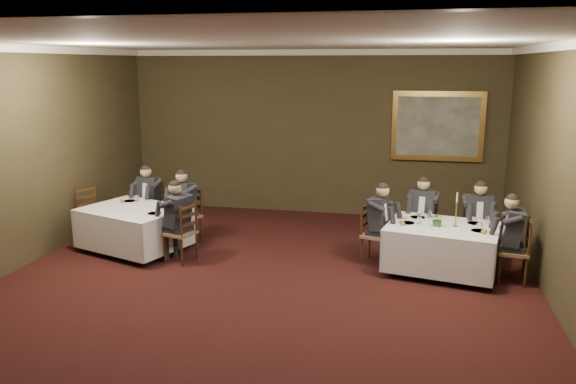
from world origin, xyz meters
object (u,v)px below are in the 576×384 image
at_px(diner_sec_backright, 187,215).
at_px(chair_sec_endright, 182,245).
at_px(diner_main_endleft, 376,233).
at_px(chair_sec_backright, 188,226).
at_px(table_main, 441,245).
at_px(centerpiece, 438,218).
at_px(diner_main_endright, 513,250).
at_px(diner_main_backleft, 423,224).
at_px(chair_main_endright, 513,264).
at_px(chair_main_endleft, 375,247).
at_px(candlestick, 456,214).
at_px(diner_sec_endright, 180,231).
at_px(painting, 438,126).
at_px(diner_main_backright, 477,230).
at_px(chair_sec_backleft, 151,219).
at_px(diner_sec_backleft, 150,208).
at_px(table_second, 134,226).
at_px(chair_sec_endleft, 93,226).
at_px(chair_main_backright, 476,243).
at_px(chair_main_backleft, 422,237).

xyz_separation_m(diner_sec_backright, chair_sec_endright, (0.31, -1.02, -0.23)).
bearing_deg(diner_main_endleft, chair_sec_backright, -81.75).
bearing_deg(table_main, centerpiece, -152.49).
height_order(table_main, diner_main_endright, diner_main_endright).
bearing_deg(diner_main_backleft, diner_main_endleft, 58.15).
bearing_deg(diner_main_backleft, chair_sec_endright, 32.63).
bearing_deg(chair_main_endright, centerpiece, 88.17).
height_order(chair_main_endright, diner_main_endright, diner_main_endright).
xyz_separation_m(chair_main_endleft, centerpiece, (0.95, -0.25, 0.60)).
height_order(chair_sec_backright, candlestick, candlestick).
bearing_deg(table_main, diner_sec_backright, 171.55).
bearing_deg(chair_sec_endright, diner_sec_endright, 90.00).
xyz_separation_m(diner_main_endright, painting, (-1.02, 3.38, 1.45)).
xyz_separation_m(diner_main_backright, diner_main_endleft, (-1.62, -0.53, 0.00)).
bearing_deg(chair_sec_backleft, diner_sec_backleft, 90.00).
height_order(chair_main_endright, painting, painting).
distance_m(chair_main_endright, diner_sec_backright, 5.59).
height_order(diner_sec_backright, chair_sec_endright, diner_sec_backright).
bearing_deg(chair_sec_endright, candlestick, -66.98).
bearing_deg(diner_main_endleft, chair_main_endright, 94.70).
relative_size(chair_sec_backright, chair_sec_endright, 1.00).
relative_size(diner_main_endleft, chair_sec_backleft, 1.35).
distance_m(chair_main_endright, chair_sec_backleft, 6.49).
distance_m(table_main, table_second, 5.20).
distance_m(chair_main_endright, centerpiece, 1.28).
distance_m(diner_sec_endright, painting, 5.66).
xyz_separation_m(diner_main_backright, chair_sec_backleft, (-5.95, 0.24, -0.23)).
bearing_deg(diner_sec_backright, painting, -117.39).
bearing_deg(table_main, chair_sec_endleft, 176.74).
xyz_separation_m(chair_main_endright, painting, (-1.03, 3.38, 1.68)).
height_order(chair_main_endright, diner_sec_backright, diner_sec_backright).
height_order(diner_main_endright, chair_sec_backright, diner_main_endright).
bearing_deg(diner_sec_endright, chair_sec_backright, 34.14).
distance_m(chair_main_backright, candlestick, 1.10).
relative_size(table_main, chair_sec_endleft, 1.88).
distance_m(diner_main_endright, chair_sec_backright, 5.58).
height_order(table_second, chair_main_backright, chair_main_backright).
xyz_separation_m(chair_main_backleft, chair_main_endleft, (-0.76, -0.72, 0.00)).
bearing_deg(diner_main_backright, centerpiece, 47.15).
bearing_deg(centerpiece, diner_main_endleft, 165.29).
relative_size(chair_main_backleft, painting, 0.54).
height_order(diner_sec_backright, candlestick, diner_sec_backright).
relative_size(table_main, table_second, 0.93).
distance_m(diner_sec_backleft, diner_sec_backright, 0.91).
bearing_deg(chair_main_endright, diner_main_endleft, 85.24).
height_order(diner_main_backright, diner_sec_backleft, same).
bearing_deg(centerpiece, diner_main_endright, -8.40).
distance_m(diner_sec_backleft, chair_sec_backright, 0.94).
bearing_deg(chair_main_backleft, chair_main_endright, 153.70).
xyz_separation_m(chair_main_backright, centerpiece, (-0.68, -0.79, 0.60)).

